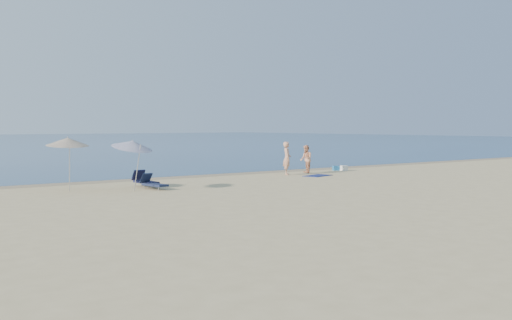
{
  "coord_description": "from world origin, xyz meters",
  "views": [
    {
      "loc": [
        -22.1,
        -10.79,
        2.88
      ],
      "look_at": [
        -1.24,
        16.0,
        1.0
      ],
      "focal_mm": 45.0,
      "sensor_mm": 36.0,
      "label": 1
    }
  ],
  "objects_px": {
    "person_left": "(287,158)",
    "person_right": "(306,159)",
    "umbrella_near": "(132,145)",
    "blue_cooler": "(336,168)"
  },
  "relations": [
    {
      "from": "person_left",
      "to": "person_right",
      "type": "xyz_separation_m",
      "value": [
        1.8,
        0.35,
        -0.12
      ]
    },
    {
      "from": "person_right",
      "to": "umbrella_near",
      "type": "height_order",
      "value": "umbrella_near"
    },
    {
      "from": "person_right",
      "to": "umbrella_near",
      "type": "relative_size",
      "value": 0.7
    },
    {
      "from": "person_left",
      "to": "blue_cooler",
      "type": "relative_size",
      "value": 4.49
    },
    {
      "from": "person_left",
      "to": "umbrella_near",
      "type": "xyz_separation_m",
      "value": [
        -11.03,
        -2.52,
        1.06
      ]
    },
    {
      "from": "person_right",
      "to": "blue_cooler",
      "type": "distance_m",
      "value": 2.95
    },
    {
      "from": "blue_cooler",
      "to": "umbrella_near",
      "type": "distance_m",
      "value": 16.11
    },
    {
      "from": "blue_cooler",
      "to": "umbrella_near",
      "type": "height_order",
      "value": "umbrella_near"
    },
    {
      "from": "person_left",
      "to": "person_right",
      "type": "bearing_deg",
      "value": -43.18
    },
    {
      "from": "person_right",
      "to": "umbrella_near",
      "type": "distance_m",
      "value": 13.2
    }
  ]
}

